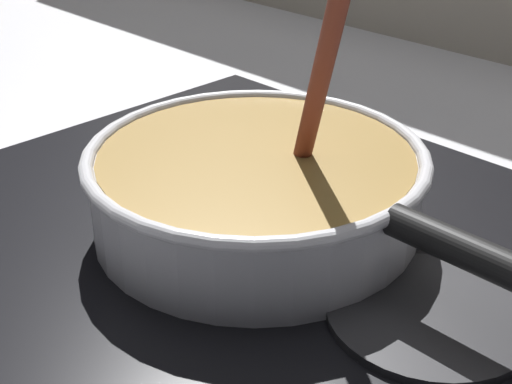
% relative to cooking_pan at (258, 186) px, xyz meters
% --- Properties ---
extents(hob_plate, '(0.56, 0.48, 0.01)m').
position_rel_cooking_pan_xyz_m(hob_plate, '(-0.00, -0.00, -0.04)').
color(hob_plate, black).
rests_on(hob_plate, ground).
extents(burner_ring, '(0.17, 0.17, 0.01)m').
position_rel_cooking_pan_xyz_m(burner_ring, '(-0.00, -0.00, -0.03)').
color(burner_ring, '#592D0C').
rests_on(burner_ring, hob_plate).
extents(spare_burner, '(0.14, 0.14, 0.01)m').
position_rel_cooking_pan_xyz_m(spare_burner, '(0.16, -0.00, -0.03)').
color(spare_burner, '#262628').
rests_on(spare_burner, hob_plate).
extents(cooking_pan, '(0.41, 0.26, 0.29)m').
position_rel_cooking_pan_xyz_m(cooking_pan, '(0.00, 0.00, 0.00)').
color(cooking_pan, silver).
rests_on(cooking_pan, hob_plate).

